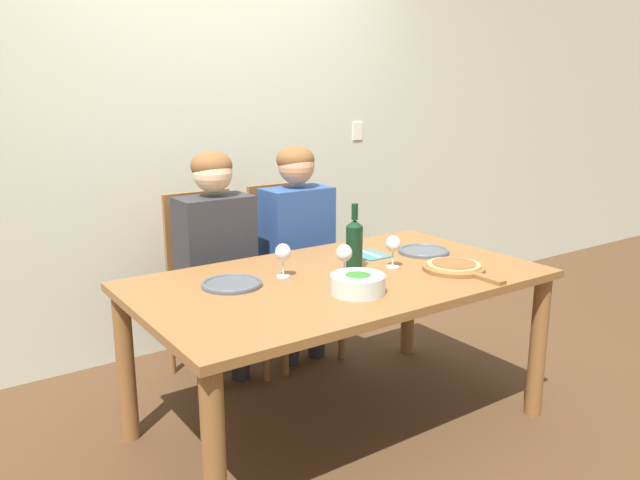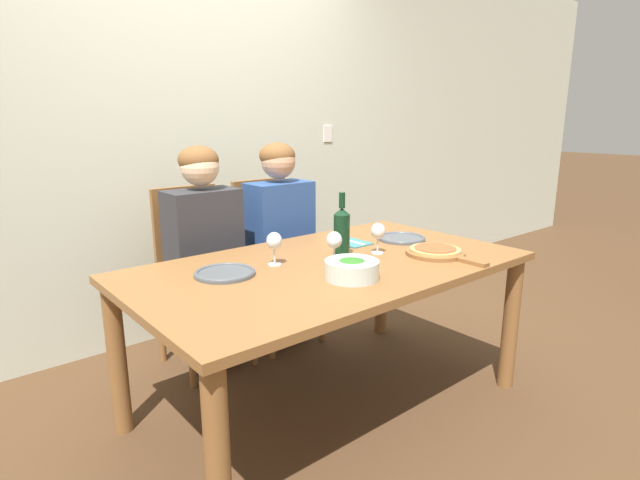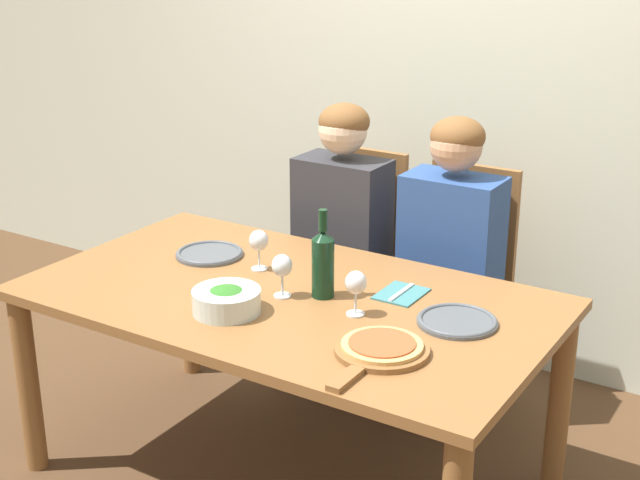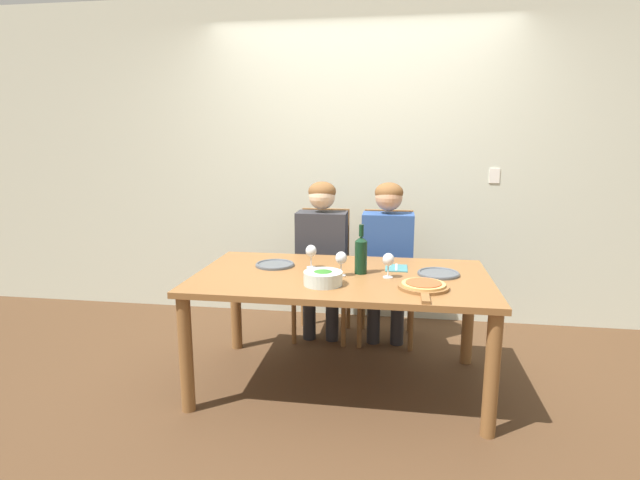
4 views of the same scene
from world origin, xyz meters
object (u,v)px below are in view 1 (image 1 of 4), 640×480
broccoli_bowl (358,284)px  fork_on_napkin (370,255)px  dinner_plate_right (424,251)px  person_man (299,234)px  chair_left (209,281)px  wine_glass_left (283,254)px  pizza_on_board (455,267)px  person_woman (217,246)px  wine_glass_right (393,245)px  chair_right (288,266)px  wine_glass_centre (344,255)px  dinner_plate_left (232,284)px  wine_bottle (354,243)px

broccoli_bowl → fork_on_napkin: bearing=46.0°
dinner_plate_right → person_man: bearing=116.2°
broccoli_bowl → person_man: bearing=70.5°
person_man → chair_left: bearing=166.7°
chair_left → wine_glass_left: chair_left is taller
chair_left → pizza_on_board: size_ratio=2.36×
person_man → wine_glass_left: person_man is taller
wine_glass_left → fork_on_napkin: 0.56m
person_woman → dinner_plate_right: bearing=-38.6°
broccoli_bowl → wine_glass_left: size_ratio=1.48×
person_woman → wine_glass_left: 0.62m
person_man → dinner_plate_right: bearing=-63.8°
person_man → dinner_plate_right: (0.32, -0.66, -0.01)m
person_man → wine_glass_right: size_ratio=8.14×
chair_right → wine_glass_left: bearing=-123.1°
fork_on_napkin → wine_glass_centre: bearing=-145.7°
chair_left → pizza_on_board: 1.32m
chair_left → person_man: size_ratio=0.81×
chair_left → broccoli_bowl: size_ratio=4.46×
person_woman → dinner_plate_left: (-0.22, -0.60, -0.01)m
chair_right → broccoli_bowl: (-0.34, -1.09, 0.24)m
person_man → wine_glass_left: 0.78m
dinner_plate_left → fork_on_napkin: dinner_plate_left is taller
wine_glass_left → wine_glass_right: (0.49, -0.16, 0.00)m
chair_right → person_woman: person_woman is taller
chair_left → fork_on_napkin: chair_left is taller
dinner_plate_right → fork_on_napkin: size_ratio=1.42×
wine_glass_left → fork_on_napkin: size_ratio=0.84×
wine_bottle → person_woman: bearing=116.7°
pizza_on_board → fork_on_napkin: size_ratio=2.35×
dinner_plate_right → pizza_on_board: (-0.11, -0.31, 0.01)m
person_woman → wine_glass_right: 0.93m
wine_glass_left → chair_right: bearing=56.9°
chair_right → dinner_plate_left: 1.04m
dinner_plate_left → wine_glass_right: size_ratio=1.69×
pizza_on_board → wine_glass_right: 0.30m
broccoli_bowl → dinner_plate_left: size_ratio=0.88×
wine_glass_left → chair_left: bearing=91.9°
dinner_plate_right → wine_glass_centre: (-0.59, -0.11, 0.10)m
wine_glass_centre → dinner_plate_right: bearing=11.0°
person_woman → broccoli_bowl: person_woman is taller
person_man → dinner_plate_left: 0.93m
chair_right → wine_bottle: wine_bottle is taller
person_woman → broccoli_bowl: (0.16, -0.97, 0.02)m
dinner_plate_right → wine_glass_left: wine_glass_left is taller
person_man → broccoli_bowl: size_ratio=5.50×
chair_left → person_man: person_man is taller
wine_bottle → dinner_plate_left: bearing=170.0°
dinner_plate_left → dinner_plate_right: same height
wine_glass_left → fork_on_napkin: wine_glass_left is taller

